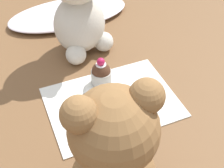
{
  "coord_description": "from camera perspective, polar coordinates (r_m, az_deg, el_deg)",
  "views": [
    {
      "loc": [
        -0.18,
        -0.43,
        0.5
      ],
      "look_at": [
        0.0,
        0.0,
        0.06
      ],
      "focal_mm": 50.0,
      "sensor_mm": 36.0,
      "label": 1
    }
  ],
  "objects": [
    {
      "name": "cupcake_near_tan_bear",
      "position": [
        0.63,
        -1.93,
        -3.76
      ],
      "size": [
        0.05,
        0.05,
        0.07
      ],
      "color": "#B2ADA3",
      "rests_on": "knitted_placemat"
    },
    {
      "name": "knitted_placemat",
      "position": [
        0.68,
        -0.0,
        -3.24
      ],
      "size": [
        0.28,
        0.2,
        0.01
      ],
      "primitive_type": "cube",
      "color": "silver",
      "rests_on": "ground_plane"
    },
    {
      "name": "ground_plane",
      "position": [
        0.68,
        -0.0,
        -3.41
      ],
      "size": [
        4.0,
        4.0,
        0.0
      ],
      "primitive_type": "plane",
      "color": "brown"
    },
    {
      "name": "cupcake_near_cream_bear",
      "position": [
        0.7,
        -1.94,
        1.97
      ],
      "size": [
        0.05,
        0.05,
        0.07
      ],
      "color": "#B2ADA3",
      "rests_on": "knitted_placemat"
    },
    {
      "name": "tulle_cloth",
      "position": [
        0.95,
        -7.94,
        12.7
      ],
      "size": [
        0.36,
        0.17,
        0.03
      ],
      "primitive_type": "ellipsoid",
      "color": "silver",
      "rests_on": "ground_plane"
    },
    {
      "name": "teddy_bear_cream",
      "position": [
        0.75,
        -6.13,
        14.51
      ],
      "size": [
        0.16,
        0.15,
        0.27
      ],
      "rotation": [
        0.0,
        0.0,
        0.29
      ],
      "color": "beige",
      "rests_on": "ground_plane"
    },
    {
      "name": "teddy_bear_tan",
      "position": [
        0.44,
        0.1,
        -13.67
      ],
      "size": [
        0.14,
        0.14,
        0.26
      ],
      "rotation": [
        0.0,
        0.0,
        3.1
      ],
      "color": "olive",
      "rests_on": "ground_plane"
    }
  ]
}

